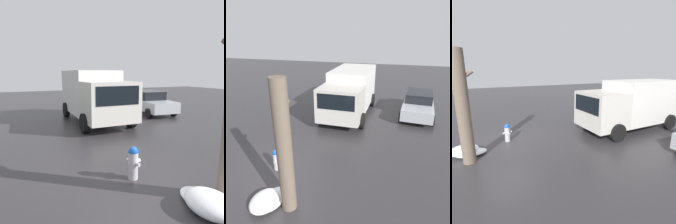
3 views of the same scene
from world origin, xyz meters
The scene contains 7 objects.
ground_plane centered at (0.00, 0.00, 0.00)m, with size 60.00×60.00×0.00m, color #333033.
fire_hydrant centered at (0.00, 0.00, 0.45)m, with size 0.46×0.37×0.88m.
tree_trunk centered at (-1.67, -1.41, 2.08)m, with size 0.70×0.46×4.14m.
delivery_truck centered at (6.93, -1.42, 1.55)m, with size 6.23×2.75×2.85m.
parked_car centered at (7.83, -5.74, 0.76)m, with size 4.65×2.31×1.50m.
snow_pile_by_hydrant centered at (-1.86, -0.67, 0.21)m, with size 1.11×0.88×0.41m.
snow_pile_curbside centered at (-1.62, -0.78, 0.10)m, with size 1.20×0.75×0.19m.
Camera 2 is at (-6.46, -4.33, 5.24)m, focal length 35.00 mm.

